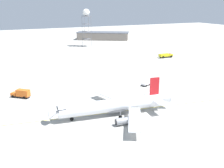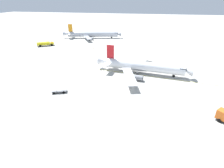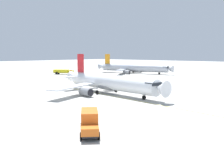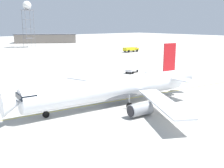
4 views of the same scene
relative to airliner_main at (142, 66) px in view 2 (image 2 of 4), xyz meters
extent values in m
plane|color=#ADAAA3|center=(5.03, -1.29, -3.00)|extent=(600.00, 600.00, 0.00)
cylinder|color=white|center=(-0.50, 0.06, 0.19)|extent=(32.98, 7.71, 3.99)
cone|color=white|center=(-17.95, 2.07, 0.19)|extent=(3.41, 4.11, 3.79)
cone|color=white|center=(17.25, -1.99, 0.49)|extent=(4.36, 3.83, 3.39)
cube|color=black|center=(-15.77, 1.82, 1.09)|extent=(2.77, 3.64, 0.70)
ellipsoid|color=gray|center=(1.13, -0.13, -0.90)|extent=(12.12, 4.92, 2.19)
cube|color=red|center=(13.81, -1.59, 5.03)|extent=(3.21, 0.61, 5.69)
cube|color=white|center=(13.42, -5.03, 0.99)|extent=(3.19, 5.60, 0.20)
cube|color=white|center=(14.21, 1.85, 0.99)|extent=(3.19, 5.60, 0.20)
cube|color=white|center=(1.69, -10.44, -0.50)|extent=(10.93, 15.95, 0.28)
cube|color=white|center=(4.02, 9.79, -0.50)|extent=(7.76, 16.67, 0.28)
cylinder|color=gray|center=(-0.73, -7.69, -1.80)|extent=(4.12, 2.52, 2.09)
cylinder|color=black|center=(-2.72, -7.46, -1.80)|extent=(0.35, 1.78, 1.78)
cylinder|color=gray|center=(1.04, 7.66, -1.80)|extent=(4.12, 2.52, 2.09)
cylinder|color=black|center=(-0.95, 7.89, -1.80)|extent=(0.35, 1.78, 1.78)
cylinder|color=#9EA0A5|center=(-12.86, 1.48, -1.48)|extent=(0.20, 0.20, 1.94)
cylinder|color=black|center=(-12.86, 1.48, -2.45)|extent=(1.13, 0.42, 1.10)
cylinder|color=#9EA0A5|center=(0.74, -3.50, -1.48)|extent=(0.20, 0.20, 1.94)
cylinder|color=black|center=(0.74, -3.50, -2.45)|extent=(1.13, 0.42, 1.10)
cylinder|color=#9EA0A5|center=(1.52, 3.24, -1.48)|extent=(0.20, 0.20, 1.94)
cylinder|color=black|center=(1.52, 3.24, -2.45)|extent=(1.13, 0.42, 1.10)
cylinder|color=#B2B7C1|center=(41.71, -63.85, 0.01)|extent=(38.93, 11.58, 3.79)
cone|color=#B2B7C1|center=(21.45, -68.02, 0.01)|extent=(3.66, 4.13, 3.60)
cone|color=#B2B7C1|center=(62.26, -59.61, 0.31)|extent=(4.57, 3.96, 3.22)
cube|color=black|center=(23.60, -67.58, 0.86)|extent=(3.00, 3.64, 0.70)
ellipsoid|color=slate|center=(43.61, -63.45, -1.04)|extent=(14.43, 6.17, 2.08)
cube|color=orange|center=(58.50, -60.38, 4.72)|extent=(3.18, 0.88, 5.64)
cube|color=#B2B7C1|center=(59.16, -63.61, 0.76)|extent=(3.57, 5.50, 0.20)
cube|color=#B2B7C1|center=(57.83, -57.15, 0.76)|extent=(3.57, 5.50, 0.20)
cube|color=#B2B7C1|center=(46.36, -72.25, -0.66)|extent=(5.33, 14.88, 0.28)
cube|color=#B2B7C1|center=(42.66, -54.28, -0.66)|extent=(10.41, 14.16, 0.28)
cylinder|color=gray|center=(43.88, -70.53, -2.10)|extent=(3.89, 3.04, 2.38)
cylinder|color=black|center=(42.13, -70.89, -2.10)|extent=(0.56, 2.02, 2.03)
cylinder|color=gray|center=(41.06, -56.84, -2.10)|extent=(3.89, 3.04, 2.38)
cylinder|color=black|center=(39.30, -57.20, -2.10)|extent=(0.56, 2.02, 2.03)
cylinder|color=#9EA0A5|center=(27.20, -66.84, -1.55)|extent=(0.20, 0.20, 1.79)
cylinder|color=black|center=(27.20, -66.84, -2.45)|extent=(1.14, 0.52, 1.10)
cylinder|color=#9EA0A5|center=(44.28, -66.68, -1.55)|extent=(0.20, 0.20, 1.79)
cylinder|color=black|center=(44.28, -66.68, -2.45)|extent=(1.14, 0.52, 1.10)
cylinder|color=#9EA0A5|center=(42.95, -60.23, -1.55)|extent=(0.20, 0.20, 1.79)
cylinder|color=black|center=(42.95, -60.23, -2.45)|extent=(1.14, 0.52, 1.10)
cylinder|color=black|center=(-22.90, 26.82, -2.50)|extent=(0.93, 0.88, 1.00)
cylinder|color=black|center=(-21.36, 28.54, -2.50)|extent=(0.93, 0.88, 1.00)
cube|color=#232326|center=(26.17, 22.50, -2.50)|extent=(5.13, 3.43, 0.20)
cube|color=white|center=(27.74, 23.10, -2.12)|extent=(2.12, 2.55, 0.55)
cube|color=black|center=(28.31, 23.32, -2.04)|extent=(0.73, 1.74, 0.31)
cube|color=white|center=(25.41, 22.21, -2.05)|extent=(3.71, 3.16, 0.70)
cylinder|color=black|center=(27.35, 24.11, -2.60)|extent=(0.85, 0.55, 0.80)
cylinder|color=black|center=(28.12, 22.08, -2.60)|extent=(0.85, 0.55, 0.80)
cylinder|color=black|center=(24.36, 22.98, -2.60)|extent=(0.85, 0.55, 0.80)
cylinder|color=black|center=(25.13, 20.94, -2.60)|extent=(0.85, 0.55, 0.80)
cube|color=#232326|center=(64.69, -33.48, -2.20)|extent=(10.16, 7.84, 0.20)
cube|color=yellow|center=(61.28, -35.72, -1.50)|extent=(3.59, 3.72, 1.20)
cube|color=black|center=(60.36, -36.33, -1.32)|extent=(1.39, 2.06, 0.67)
cube|color=yellow|center=(65.78, -32.77, -1.30)|extent=(8.23, 6.77, 1.60)
cube|color=red|center=(61.28, -35.72, -0.80)|extent=(1.61, 2.01, 0.16)
cylinder|color=black|center=(62.39, -36.71, -2.30)|extent=(1.32, 1.00, 1.40)
cylinder|color=black|center=(60.81, -34.31, -2.30)|extent=(1.32, 1.00, 1.40)
cylinder|color=black|center=(68.30, -32.83, -2.30)|extent=(1.32, 1.00, 1.40)
cylinder|color=black|center=(66.72, -30.43, -2.30)|extent=(1.32, 1.00, 1.40)
cube|color=yellow|center=(2.44, 1.77, -2.99)|extent=(141.24, 19.79, 0.01)
cone|color=orange|center=(31.73, -33.31, -2.72)|extent=(0.36, 0.36, 0.55)
cylinder|color=white|center=(31.73, -33.31, -2.70)|extent=(0.22, 0.22, 0.06)
cone|color=orange|center=(34.32, -36.00, -2.72)|extent=(0.36, 0.36, 0.55)
cylinder|color=white|center=(34.32, -36.00, -2.70)|extent=(0.22, 0.22, 0.06)
cone|color=orange|center=(37.31, -39.09, -2.72)|extent=(0.36, 0.36, 0.55)
cylinder|color=white|center=(37.31, -39.09, -2.70)|extent=(0.22, 0.22, 0.06)
camera|label=1|loc=(-33.80, -70.95, 30.70)|focal=43.83mm
camera|label=2|loc=(-1.87, 69.00, 25.71)|focal=27.85mm
camera|label=3|loc=(-50.97, 53.97, 8.17)|focal=43.62mm
camera|label=4|loc=(-31.10, -37.26, 11.77)|focal=43.60mm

